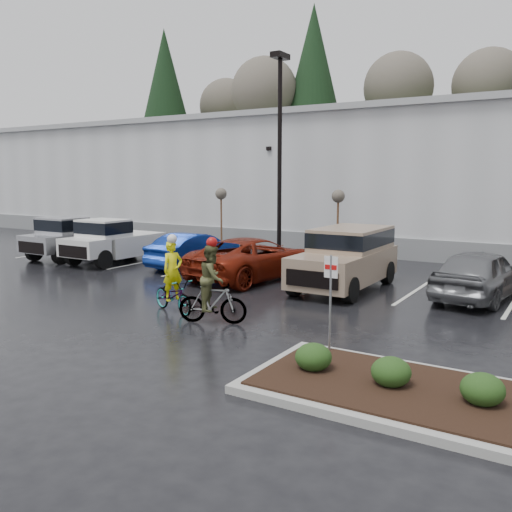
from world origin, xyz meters
The scene contains 20 objects.
ground centered at (0.00, 0.00, 0.00)m, with size 120.00×120.00×0.00m, color black.
warehouse centered at (0.00, 21.99, 3.65)m, with size 60.50×15.50×7.20m.
wooded_ridge centered at (0.00, 45.00, 3.00)m, with size 80.00×25.00×6.00m, color #293E1A.
lamppost centered at (-4.00, 12.00, 5.69)m, with size 0.50×1.00×9.22m.
sapling_west centered at (-8.00, 13.00, 2.73)m, with size 0.60×0.60×3.20m.
sapling_mid centered at (-1.50, 13.00, 2.73)m, with size 0.60×0.60×3.20m.
curb_island centered at (7.00, -1.00, 0.07)m, with size 8.00×3.00×0.15m, color gray.
mulch_bed centered at (7.00, -1.00, 0.17)m, with size 7.60×2.60×0.04m, color black.
shrub_a centered at (4.00, -1.00, 0.41)m, with size 0.70×0.70×0.52m, color black.
shrub_b centered at (5.50, -1.00, 0.41)m, with size 0.70×0.70×0.52m, color black.
shrub_c centered at (7.00, -1.00, 0.41)m, with size 0.70×0.70×0.52m, color black.
fire_lane_sign centered at (3.80, 0.20, 1.41)m, with size 0.30×0.05×2.20m.
pickup_silver centered at (-12.11, 7.22, 0.98)m, with size 2.10×5.20×1.96m, color #A5A7AD, non-canonical shape.
pickup_white centered at (-9.56, 7.30, 0.98)m, with size 2.10×5.20×1.96m, color silver, non-canonical shape.
car_blue centered at (-5.74, 7.84, 0.73)m, with size 1.55×4.44×1.46m, color navy.
car_red centered at (-2.27, 6.94, 0.78)m, with size 2.59×5.61×1.56m, color maroon.
suv_tan centered at (1.32, 6.98, 1.03)m, with size 2.20×5.10×2.06m, color gray, non-canonical shape.
car_grey centered at (5.49, 7.76, 0.80)m, with size 1.89×4.69×1.60m, color slate.
cyclist_hivis centered at (-1.55, 1.50, 0.69)m, with size 1.93×1.19×2.22m.
cyclist_olive centered at (0.08, 1.14, 0.83)m, with size 1.81×1.12×2.27m.
Camera 1 is at (8.23, -9.97, 3.81)m, focal length 38.00 mm.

